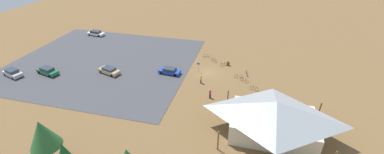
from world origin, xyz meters
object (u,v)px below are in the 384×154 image
Objects in this scene: bike_pavilion at (274,116)px; lot_sign at (198,66)px; bicycle_yellow_by_bin at (254,89)px; bicycle_green_yard_center at (214,60)px; car_green_back_corner at (47,71)px; bicycle_white_near_sign at (206,56)px; car_blue_near_entry at (170,71)px; trash_bin at (228,64)px; car_white_inner_stall at (96,33)px; bicycle_blue_edge_north at (244,80)px; bicycle_purple_front_row at (247,74)px; bicycle_orange_back_row at (239,76)px; car_silver_aisle_side at (12,73)px; bicycle_red_lone_east at (224,64)px; car_tan_front_row at (109,70)px; visitor_crossing_yard at (210,94)px; pine_east at (43,134)px; visitor_at_bikes at (201,79)px.

lot_sign is (14.38, -15.53, -1.78)m from bike_pavilion.
bicycle_green_yard_center is at bearing -46.48° from bicycle_yellow_by_bin.
bicycle_white_near_sign is at bearing -151.97° from car_green_back_corner.
car_blue_near_entry is (7.87, 7.63, 0.32)m from bicycle_green_yard_center.
car_white_inner_stall is at bearing -13.46° from trash_bin.
bicycle_blue_edge_north is 13.17m from bicycle_white_near_sign.
bicycle_purple_front_row is 2.09m from bicycle_orange_back_row.
trash_bin is at bearing -55.89° from bicycle_yellow_by_bin.
car_silver_aisle_side is at bearing 21.37° from car_green_back_corner.
car_tan_front_row is (22.27, 9.21, 0.36)m from bicycle_red_lone_east.
visitor_crossing_yard reaches higher than car_green_back_corner.
car_blue_near_entry is at bearing 59.30° from bicycle_white_near_sign.
car_white_inner_stall reaches higher than bicycle_green_yard_center.
pine_east reaches higher than car_silver_aisle_side.
car_tan_front_row is (17.55, 5.21, -0.68)m from lot_sign.
car_blue_near_entry is (5.75, 9.69, 0.33)m from bicycle_white_near_sign.
bicycle_blue_edge_north is at bearing 135.30° from bicycle_white_near_sign.
bicycle_orange_back_row is 26.35m from car_tan_front_row.
car_green_back_corner is 1.02× the size of car_tan_front_row.
car_green_back_corner reaches higher than car_tan_front_row.
car_blue_near_entry is at bearing 7.75° from bicycle_orange_back_row.
pine_east is 27.67m from visitor_at_bikes.
bicycle_yellow_by_bin is 47.91m from car_silver_aisle_side.
bike_pavilion is 8.81× the size of bicycle_yellow_by_bin.
lot_sign reaches higher than car_silver_aisle_side.
bicycle_yellow_by_bin is 0.92× the size of visitor_crossing_yard.
bicycle_blue_edge_north is at bearing -168.71° from car_silver_aisle_side.
pine_east is at bearing 102.26° from car_tan_front_row.
visitor_crossing_yard is (10.25, -6.72, -2.25)m from bike_pavilion.
pine_east reaches higher than bicycle_purple_front_row.
bicycle_green_yard_center is at bearing -43.70° from bicycle_orange_back_row.
pine_east is at bearing 65.62° from bicycle_green_yard_center.
bicycle_orange_back_row is 7.91m from visitor_at_bikes.
bicycle_red_lone_east is 5.96m from bicycle_purple_front_row.
car_silver_aisle_side is (23.21, -16.83, -3.89)m from pine_east.
bike_pavilion is 10.26× the size of bicycle_red_lone_east.
lot_sign reaches higher than trash_bin.
bicycle_red_lone_east is (0.93, 0.40, -0.09)m from trash_bin.
pine_east reaches higher than bicycle_red_lone_east.
car_silver_aisle_side is (30.35, 8.65, 0.08)m from car_blue_near_entry.
bicycle_green_yard_center is (2.37, -1.35, 0.02)m from bicycle_red_lone_east.
visitor_crossing_yard is (7.46, 4.43, 0.55)m from bicycle_yellow_by_bin.
bicycle_orange_back_row is at bearing -172.25° from car_blue_near_entry.
car_white_inner_stall is at bearing -31.80° from bike_pavilion.
car_green_back_corner reaches higher than bicycle_green_yard_center.
bike_pavilion is 8.90× the size of bicycle_blue_edge_north.
car_silver_aisle_side is at bearing 26.93° from bicycle_white_near_sign.
bicycle_purple_front_row is at bearing -147.83° from visitor_at_bikes.
bicycle_green_yard_center is 0.30× the size of car_green_back_corner.
car_green_back_corner is at bearing -0.54° from visitor_crossing_yard.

